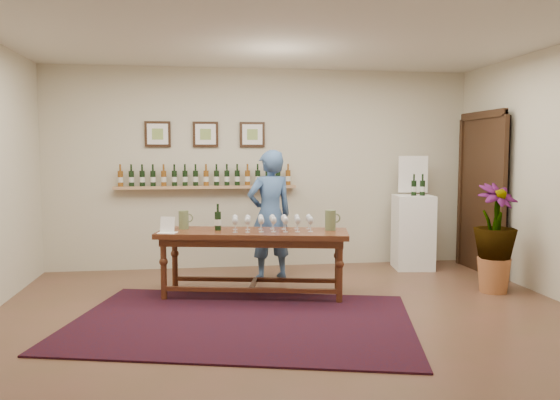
{
  "coord_description": "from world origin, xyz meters",
  "views": [
    {
      "loc": [
        -0.87,
        -5.2,
        1.63
      ],
      "look_at": [
        0.0,
        0.8,
        1.1
      ],
      "focal_mm": 35.0,
      "sensor_mm": 36.0,
      "label": 1
    }
  ],
  "objects": [
    {
      "name": "ground",
      "position": [
        0.0,
        0.0,
        0.0
      ],
      "size": [
        6.0,
        6.0,
        0.0
      ],
      "primitive_type": "plane",
      "color": "brown",
      "rests_on": "ground"
    },
    {
      "name": "room_shell",
      "position": [
        2.11,
        1.86,
        1.12
      ],
      "size": [
        6.0,
        6.0,
        6.0
      ],
      "color": "beige",
      "rests_on": "ground"
    },
    {
      "name": "rug",
      "position": [
        -0.5,
        -0.09,
        0.01
      ],
      "size": [
        3.67,
        2.89,
        0.02
      ],
      "primitive_type": "cube",
      "rotation": [
        0.0,
        0.0,
        -0.25
      ],
      "color": "#420C0B",
      "rests_on": "ground"
    },
    {
      "name": "tasting_table",
      "position": [
        -0.3,
        0.86,
        0.64
      ],
      "size": [
        2.21,
        1.1,
        0.75
      ],
      "rotation": [
        0.0,
        0.0,
        -0.21
      ],
      "color": "#411E10",
      "rests_on": "ground"
    },
    {
      "name": "table_glasses",
      "position": [
        -0.08,
        0.84,
        0.84
      ],
      "size": [
        1.31,
        0.4,
        0.18
      ],
      "primitive_type": null,
      "rotation": [
        0.0,
        0.0,
        -0.08
      ],
      "color": "silver",
      "rests_on": "tasting_table"
    },
    {
      "name": "table_bottles",
      "position": [
        -0.68,
        1.0,
        0.88
      ],
      "size": [
        0.27,
        0.19,
        0.27
      ],
      "primitive_type": null,
      "rotation": [
        0.0,
        0.0,
        -0.21
      ],
      "color": "black",
      "rests_on": "tasting_table"
    },
    {
      "name": "pitcher_left",
      "position": [
        -1.07,
        1.13,
        0.86
      ],
      "size": [
        0.15,
        0.15,
        0.21
      ],
      "primitive_type": null,
      "rotation": [
        0.0,
        0.0,
        -0.15
      ],
      "color": "#5E6B42",
      "rests_on": "tasting_table"
    },
    {
      "name": "pitcher_right",
      "position": [
        0.58,
        0.79,
        0.86
      ],
      "size": [
        0.15,
        0.15,
        0.23
      ],
      "primitive_type": null,
      "rotation": [
        0.0,
        0.0,
        -0.06
      ],
      "color": "#5E6B42",
      "rests_on": "tasting_table"
    },
    {
      "name": "menu_card",
      "position": [
        -1.24,
        0.86,
        0.84
      ],
      "size": [
        0.23,
        0.19,
        0.18
      ],
      "primitive_type": "cube",
      "rotation": [
        0.0,
        0.0,
        -0.29
      ],
      "color": "white",
      "rests_on": "tasting_table"
    },
    {
      "name": "display_pedestal",
      "position": [
        2.07,
        2.03,
        0.52
      ],
      "size": [
        0.58,
        0.58,
        1.03
      ],
      "primitive_type": "cube",
      "rotation": [
        0.0,
        0.0,
        -0.14
      ],
      "color": "white",
      "rests_on": "ground"
    },
    {
      "name": "pedestal_bottles",
      "position": [
        2.11,
        1.98,
        1.19
      ],
      "size": [
        0.32,
        0.12,
        0.31
      ],
      "primitive_type": null,
      "rotation": [
        0.0,
        0.0,
        -0.14
      ],
      "color": "black",
      "rests_on": "display_pedestal"
    },
    {
      "name": "info_sign",
      "position": [
        2.13,
        2.22,
        1.32
      ],
      "size": [
        0.42,
        0.08,
        0.57
      ],
      "primitive_type": "cube",
      "rotation": [
        0.0,
        0.0,
        -0.14
      ],
      "color": "white",
      "rests_on": "display_pedestal"
    },
    {
      "name": "potted_plant",
      "position": [
        2.5,
        0.64,
        0.64
      ],
      "size": [
        0.7,
        0.7,
        1.1
      ],
      "rotation": [
        0.0,
        0.0,
        0.25
      ],
      "color": "#AA6538",
      "rests_on": "ground"
    },
    {
      "name": "person",
      "position": [
        -0.0,
        1.68,
        0.83
      ],
      "size": [
        0.69,
        0.55,
        1.66
      ],
      "primitive_type": "imported",
      "rotation": [
        0.0,
        0.0,
        3.42
      ],
      "color": "#3A5A8A",
      "rests_on": "ground"
    }
  ]
}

